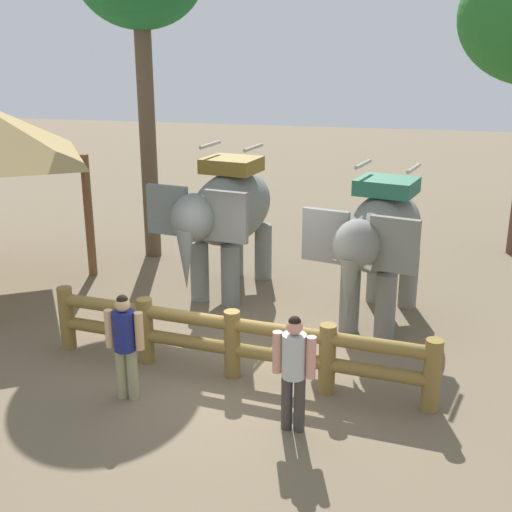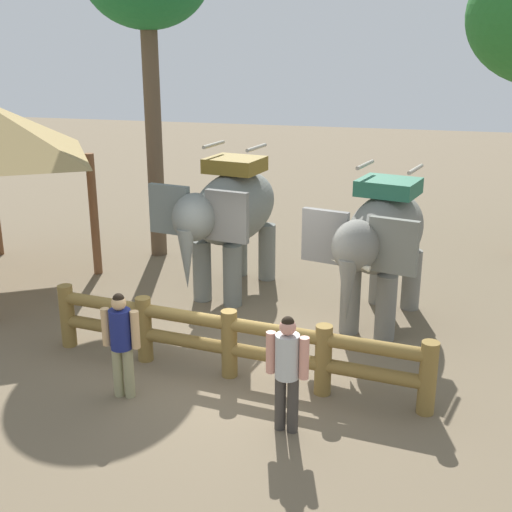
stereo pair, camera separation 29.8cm
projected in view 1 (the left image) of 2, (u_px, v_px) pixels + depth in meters
name	position (u px, v px, depth m)	size (l,w,h in m)	color
ground_plane	(235.00, 371.00, 10.10)	(60.00, 60.00, 0.00)	brown
log_fence	(232.00, 339.00, 9.76)	(5.96, 0.90, 1.05)	olive
elephant_near_left	(227.00, 213.00, 12.72)	(2.05, 3.48, 2.93)	slate
elephant_center	(380.00, 238.00, 11.35)	(2.11, 3.36, 2.81)	slate
tourist_woman_in_black	(294.00, 365.00, 8.30)	(0.56, 0.34, 1.59)	#393531
tourist_man_in_blue	(125.00, 339.00, 9.06)	(0.55, 0.31, 1.56)	#979368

